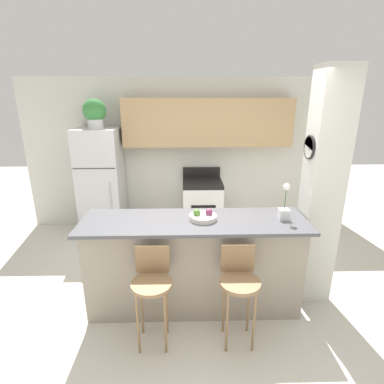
{
  "coord_description": "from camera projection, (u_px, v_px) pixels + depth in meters",
  "views": [
    {
      "loc": [
        -0.1,
        -2.85,
        2.26
      ],
      "look_at": [
        0.0,
        0.79,
        1.08
      ],
      "focal_mm": 28.0,
      "sensor_mm": 36.0,
      "label": 1
    }
  ],
  "objects": [
    {
      "name": "potted_plant_on_fridge",
      "position": [
        95.0,
        112.0,
        4.57
      ],
      "size": [
        0.35,
        0.35,
        0.44
      ],
      "color": "silver",
      "rests_on": "refrigerator"
    },
    {
      "name": "ground_plane",
      "position": [
        194.0,
        303.0,
        3.41
      ],
      "size": [
        14.0,
        14.0,
        0.0
      ],
      "primitive_type": "plane",
      "color": "beige"
    },
    {
      "name": "orchid_vase",
      "position": [
        284.0,
        208.0,
        3.09
      ],
      "size": [
        0.1,
        0.1,
        0.39
      ],
      "color": "white",
      "rests_on": "counter_bar"
    },
    {
      "name": "counter_bar",
      "position": [
        194.0,
        263.0,
        3.25
      ],
      "size": [
        2.35,
        0.69,
        1.03
      ],
      "color": "gray",
      "rests_on": "ground_plane"
    },
    {
      "name": "trash_bin",
      "position": [
        136.0,
        227.0,
        4.94
      ],
      "size": [
        0.28,
        0.28,
        0.38
      ],
      "color": "black",
      "rests_on": "ground_plane"
    },
    {
      "name": "bar_stool_left",
      "position": [
        152.0,
        283.0,
        2.72
      ],
      "size": [
        0.37,
        0.37,
        0.95
      ],
      "color": "olive",
      "rests_on": "ground_plane"
    },
    {
      "name": "stove_range",
      "position": [
        202.0,
        206.0,
        5.09
      ],
      "size": [
        0.65,
        0.66,
        1.07
      ],
      "color": "white",
      "rests_on": "ground_plane"
    },
    {
      "name": "bar_stool_right",
      "position": [
        239.0,
        282.0,
        2.74
      ],
      "size": [
        0.37,
        0.37,
        0.95
      ],
      "color": "olive",
      "rests_on": "ground_plane"
    },
    {
      "name": "pillar_right",
      "position": [
        322.0,
        192.0,
        3.19
      ],
      "size": [
        0.38,
        0.32,
        2.55
      ],
      "color": "silver",
      "rests_on": "ground_plane"
    },
    {
      "name": "fruit_bowl",
      "position": [
        203.0,
        216.0,
        3.1
      ],
      "size": [
        0.28,
        0.28,
        0.11
      ],
      "color": "silver",
      "rests_on": "counter_bar"
    },
    {
      "name": "refrigerator",
      "position": [
        101.0,
        183.0,
        4.91
      ],
      "size": [
        0.67,
        0.65,
        1.78
      ],
      "color": "silver",
      "rests_on": "ground_plane"
    },
    {
      "name": "wall_back",
      "position": [
        197.0,
        141.0,
        5.03
      ],
      "size": [
        5.6,
        0.38,
        2.55
      ],
      "color": "silver",
      "rests_on": "ground_plane"
    }
  ]
}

